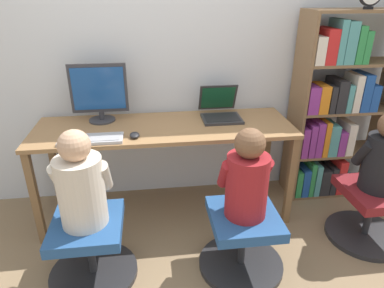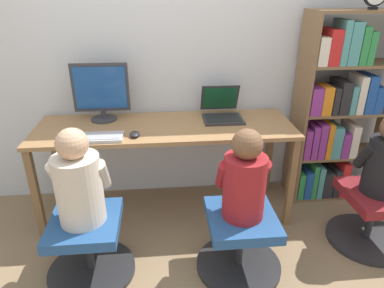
% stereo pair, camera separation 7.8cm
% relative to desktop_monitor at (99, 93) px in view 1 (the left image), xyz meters
% --- Properties ---
extents(ground_plane, '(14.00, 14.00, 0.00)m').
position_rel_desktop_monitor_xyz_m(ground_plane, '(0.48, -0.49, -1.00)').
color(ground_plane, '#846B4C').
extents(wall_back, '(10.00, 0.05, 2.60)m').
position_rel_desktop_monitor_xyz_m(wall_back, '(0.48, 0.21, 0.30)').
color(wall_back, silver).
rests_on(wall_back, ground_plane).
extents(desk, '(1.96, 0.63, 0.78)m').
position_rel_desktop_monitor_xyz_m(desk, '(0.48, -0.17, -0.30)').
color(desk, olive).
rests_on(desk, ground_plane).
extents(desktop_monitor, '(0.43, 0.20, 0.45)m').
position_rel_desktop_monitor_xyz_m(desktop_monitor, '(0.00, 0.00, 0.00)').
color(desktop_monitor, '#333338').
rests_on(desktop_monitor, desk).
extents(laptop, '(0.31, 0.35, 0.25)m').
position_rel_desktop_monitor_xyz_m(laptop, '(0.94, -0.04, -0.17)').
color(laptop, '#2D2D30').
rests_on(laptop, desk).
extents(keyboard, '(0.43, 0.17, 0.03)m').
position_rel_desktop_monitor_xyz_m(keyboard, '(-0.03, -0.38, -0.21)').
color(keyboard, '#B2B2B7').
rests_on(keyboard, desk).
extents(computer_mouse_by_keyboard, '(0.07, 0.10, 0.03)m').
position_rel_desktop_monitor_xyz_m(computer_mouse_by_keyboard, '(0.26, -0.36, -0.21)').
color(computer_mouse_by_keyboard, black).
rests_on(computer_mouse_by_keyboard, desk).
extents(office_chair_left, '(0.57, 0.57, 0.43)m').
position_rel_desktop_monitor_xyz_m(office_chair_left, '(-0.05, -0.83, -0.78)').
color(office_chair_left, '#262628').
rests_on(office_chair_left, ground_plane).
extents(office_chair_right, '(0.57, 0.57, 0.43)m').
position_rel_desktop_monitor_xyz_m(office_chair_right, '(0.94, -0.88, -0.78)').
color(office_chair_right, '#262628').
rests_on(office_chair_right, ground_plane).
extents(person_at_monitor, '(0.34, 0.29, 0.60)m').
position_rel_desktop_monitor_xyz_m(person_at_monitor, '(-0.05, -0.83, -0.30)').
color(person_at_monitor, beige).
rests_on(person_at_monitor, office_chair_left).
extents(person_at_laptop, '(0.32, 0.28, 0.58)m').
position_rel_desktop_monitor_xyz_m(person_at_laptop, '(0.94, -0.87, -0.31)').
color(person_at_laptop, maroon).
rests_on(person_at_laptop, office_chair_right).
extents(bookshelf, '(0.84, 0.32, 1.59)m').
position_rel_desktop_monitor_xyz_m(bookshelf, '(1.92, -0.05, -0.24)').
color(bookshelf, brown).
rests_on(bookshelf, ground_plane).
extents(office_chair_side, '(0.57, 0.57, 0.43)m').
position_rel_desktop_monitor_xyz_m(office_chair_side, '(1.95, -0.70, -0.78)').
color(office_chair_side, '#262628').
rests_on(office_chair_side, ground_plane).
extents(person_near_shelf, '(0.31, 0.27, 0.57)m').
position_rel_desktop_monitor_xyz_m(person_near_shelf, '(1.95, -0.70, -0.31)').
color(person_near_shelf, black).
rests_on(person_near_shelf, office_chair_side).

